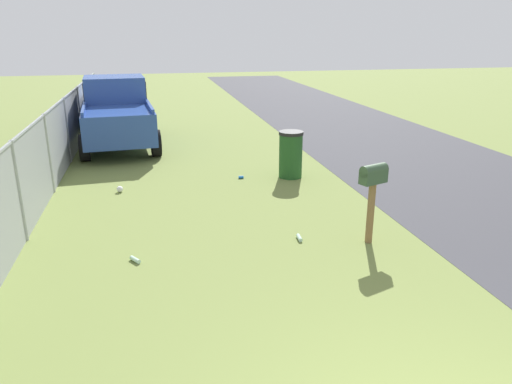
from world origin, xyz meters
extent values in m
cube|color=#38383D|center=(6.00, -5.04, 0.00)|extent=(60.00, 5.65, 0.01)
cube|color=brown|center=(4.65, -1.29, 0.53)|extent=(0.09, 0.09, 1.06)
cube|color=#334C33|center=(4.65, -1.29, 1.17)|extent=(0.35, 0.52, 0.22)
cylinder|color=#334C33|center=(4.65, -1.29, 1.28)|extent=(0.35, 0.52, 0.20)
cube|color=red|center=(4.76, -1.29, 1.24)|extent=(0.02, 0.04, 0.18)
cube|color=#284793|center=(13.05, 3.23, 0.88)|extent=(5.02, 2.33, 0.90)
cube|color=#284793|center=(13.63, 3.27, 1.71)|extent=(1.80, 1.92, 0.76)
cube|color=black|center=(13.63, 3.27, 1.71)|extent=(1.75, 1.95, 0.53)
cube|color=#284793|center=(11.91, 4.03, 1.39)|extent=(2.54, 0.28, 0.12)
cube|color=#284793|center=(12.05, 2.25, 1.39)|extent=(2.54, 0.28, 0.12)
cylinder|color=black|center=(14.58, 4.32, 0.38)|extent=(0.78, 0.32, 0.76)
cylinder|color=black|center=(14.73, 2.38, 0.38)|extent=(0.78, 0.32, 0.76)
cylinder|color=black|center=(11.37, 4.07, 0.38)|extent=(0.78, 0.32, 0.76)
cylinder|color=black|center=(11.52, 2.13, 0.38)|extent=(0.78, 0.32, 0.76)
cylinder|color=#1E4C1E|center=(8.68, -1.06, 0.53)|extent=(0.57, 0.57, 1.06)
cylinder|color=black|center=(8.68, -1.06, 1.10)|extent=(0.60, 0.60, 0.08)
cylinder|color=#9EA3A8|center=(5.99, 4.46, 0.88)|extent=(0.07, 0.07, 1.76)
cylinder|color=#9EA3A8|center=(8.67, 4.46, 0.88)|extent=(0.07, 0.07, 1.76)
cylinder|color=#9EA3A8|center=(11.35, 4.46, 0.88)|extent=(0.07, 0.07, 1.76)
cylinder|color=#9EA3A8|center=(14.03, 4.46, 0.88)|extent=(0.07, 0.07, 1.76)
cylinder|color=#9EA3A8|center=(16.71, 4.46, 0.88)|extent=(0.07, 0.07, 1.76)
cylinder|color=#9EA3A8|center=(19.39, 4.46, 0.88)|extent=(0.07, 0.07, 1.76)
cube|color=#9EA3A8|center=(10.01, 4.46, 1.73)|extent=(18.76, 0.04, 0.04)
cube|color=gray|center=(10.01, 4.46, 0.88)|extent=(18.76, 0.01, 1.76)
cylinder|color=#B2D8BF|center=(5.00, -0.17, 0.04)|extent=(0.22, 0.09, 0.07)
cylinder|color=#B2D8BF|center=(4.74, 2.60, 0.04)|extent=(0.22, 0.18, 0.07)
sphere|color=silver|center=(8.35, 3.00, 0.07)|extent=(0.14, 0.14, 0.14)
cylinder|color=blue|center=(8.81, 0.15, 0.03)|extent=(0.08, 0.13, 0.07)
camera|label=1|loc=(-2.36, 2.20, 3.45)|focal=33.94mm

